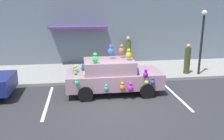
# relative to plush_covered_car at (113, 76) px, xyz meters

# --- Properties ---
(ground_plane) EXTENTS (60.00, 60.00, 0.00)m
(ground_plane) POSITION_rel_plush_covered_car_xyz_m (-0.15, -1.72, -0.81)
(ground_plane) COLOR #2D2D30
(sidewalk) EXTENTS (24.00, 4.00, 0.15)m
(sidewalk) POSITION_rel_plush_covered_car_xyz_m (-0.15, 3.28, -0.73)
(sidewalk) COLOR gray
(sidewalk) RESTS_ON ground
(storefront_building) EXTENTS (24.00, 1.25, 6.40)m
(storefront_building) POSITION_rel_plush_covered_car_xyz_m (-0.16, 5.43, 2.39)
(storefront_building) COLOR slate
(storefront_building) RESTS_ON ground
(parking_stripe_front) EXTENTS (0.12, 3.60, 0.01)m
(parking_stripe_front) POSITION_rel_plush_covered_car_xyz_m (2.75, -0.72, -0.80)
(parking_stripe_front) COLOR silver
(parking_stripe_front) RESTS_ON ground
(parking_stripe_rear) EXTENTS (0.12, 3.60, 0.01)m
(parking_stripe_rear) POSITION_rel_plush_covered_car_xyz_m (-2.84, -0.72, -0.80)
(parking_stripe_rear) COLOR silver
(parking_stripe_rear) RESTS_ON ground
(plush_covered_car) EXTENTS (4.27, 2.08, 2.19)m
(plush_covered_car) POSITION_rel_plush_covered_car_xyz_m (0.00, 0.00, 0.00)
(plush_covered_car) COLOR #A57B86
(plush_covered_car) RESTS_ON ground
(teddy_bear_on_sidewalk) EXTENTS (0.34, 0.28, 0.65)m
(teddy_bear_on_sidewalk) POSITION_rel_plush_covered_car_xyz_m (-1.10, 2.00, -0.36)
(teddy_bear_on_sidewalk) COLOR pink
(teddy_bear_on_sidewalk) RESTS_ON sidewalk
(street_lamp_post) EXTENTS (0.28, 0.28, 3.50)m
(street_lamp_post) POSITION_rel_plush_covered_car_xyz_m (5.12, 1.78, 1.52)
(street_lamp_post) COLOR black
(street_lamp_post) RESTS_ON sidewalk
(pedestrian_near_shopfront) EXTENTS (0.33, 0.33, 1.68)m
(pedestrian_near_shopfront) POSITION_rel_plush_covered_car_xyz_m (4.52, 2.03, 0.13)
(pedestrian_near_shopfront) COLOR #3A421E
(pedestrian_near_shopfront) RESTS_ON sidewalk
(pedestrian_walking_past) EXTENTS (0.38, 0.38, 1.79)m
(pedestrian_walking_past) POSITION_rel_plush_covered_car_xyz_m (1.68, 4.75, 0.18)
(pedestrian_walking_past) COLOR #445123
(pedestrian_walking_past) RESTS_ON sidewalk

